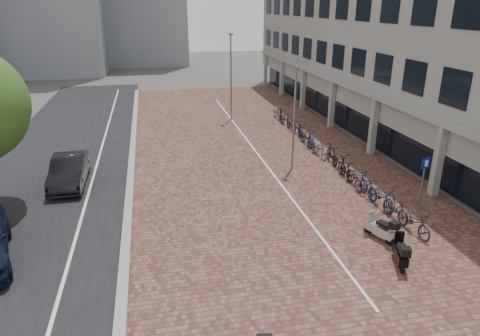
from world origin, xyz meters
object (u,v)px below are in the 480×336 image
Objects in this scene: scooter_mid at (401,251)px; parking_sign at (424,174)px; car_dark at (69,171)px; scooter_front at (380,228)px.

scooter_mid is 5.27m from parking_sign.
car_dark reaches higher than scooter_mid.
scooter_front is at bearing -158.20° from parking_sign.
scooter_front is (12.28, -8.07, -0.21)m from car_dark.
scooter_mid is (-0.15, -1.66, -0.00)m from scooter_front.
car_dark is at bearing 126.05° from scooter_front.
parking_sign is at bearing 14.88° from scooter_front.
parking_sign is at bearing 71.32° from scooter_mid.
parking_sign is (3.35, 3.95, 0.99)m from scooter_mid.
scooter_mid is at bearing -39.26° from car_dark.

